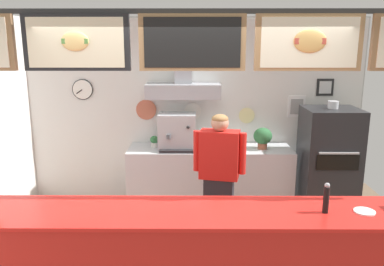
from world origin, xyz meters
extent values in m
cube|color=#9E9E99|center=(0.00, 2.32, 1.36)|extent=(4.95, 0.12, 2.73)
cube|color=silver|center=(0.00, 2.25, 1.36)|extent=(4.91, 0.01, 2.69)
cylinder|color=black|center=(-1.61, 2.24, 1.71)|extent=(0.30, 0.02, 0.30)
cylinder|color=white|center=(-1.61, 2.22, 1.71)|extent=(0.28, 0.01, 0.28)
cube|color=black|center=(-1.66, 2.22, 1.68)|extent=(0.09, 0.01, 0.07)
cylinder|color=#C1664C|center=(-0.69, 2.23, 1.41)|extent=(0.30, 0.02, 0.30)
cylinder|color=white|center=(-0.01, 2.23, 1.39)|extent=(0.25, 0.02, 0.25)
cylinder|color=beige|center=(0.79, 2.23, 1.33)|extent=(0.23, 0.02, 0.23)
cube|color=white|center=(1.51, 2.24, 1.46)|extent=(0.25, 0.02, 0.31)
cube|color=gray|center=(1.51, 2.23, 1.46)|extent=(0.18, 0.01, 0.23)
cube|color=white|center=(1.79, 2.24, 1.34)|extent=(0.19, 0.02, 0.24)
cube|color=silver|center=(1.79, 2.23, 1.34)|extent=(0.14, 0.01, 0.17)
cube|color=black|center=(1.91, 2.24, 1.74)|extent=(0.24, 0.02, 0.25)
cube|color=silver|center=(1.91, 2.23, 1.74)|extent=(0.17, 0.01, 0.18)
cube|color=#A3A5AD|center=(-0.14, 2.05, 1.71)|extent=(1.04, 0.41, 0.20)
cube|color=#A3A5AD|center=(-0.14, 2.14, 2.25)|extent=(0.24, 0.24, 0.87)
cube|color=#2D2D2D|center=(0.00, -0.22, 2.62)|extent=(4.59, 0.04, 0.04)
cube|color=black|center=(-0.92, -0.25, 2.38)|extent=(0.85, 0.05, 0.44)
cube|color=beige|center=(-0.92, -0.28, 2.38)|extent=(0.76, 0.01, 0.39)
ellipsoid|color=#E5BC70|center=(-0.92, -0.29, 2.39)|extent=(0.22, 0.04, 0.15)
cube|color=#51843D|center=(-0.92, -0.30, 2.39)|extent=(0.21, 0.01, 0.04)
cube|color=#9E754C|center=(0.00, -0.25, 2.38)|extent=(0.85, 0.05, 0.44)
cube|color=black|center=(0.00, -0.28, 2.38)|extent=(0.76, 0.01, 0.39)
cube|color=#9E754C|center=(0.92, -0.25, 2.38)|extent=(0.85, 0.05, 0.44)
cube|color=#F2E5C6|center=(0.92, -0.28, 2.38)|extent=(0.76, 0.01, 0.39)
ellipsoid|color=tan|center=(0.92, -0.29, 2.39)|extent=(0.26, 0.04, 0.18)
cube|color=#B74233|center=(0.92, -0.30, 2.39)|extent=(0.25, 0.01, 0.05)
cube|color=red|center=(0.00, -0.53, 1.05)|extent=(3.97, 0.62, 0.03)
cube|color=silver|center=(0.24, 1.92, 0.46)|extent=(2.31, 0.64, 0.91)
cube|color=#9FA1A5|center=(0.24, 1.92, 0.16)|extent=(2.20, 0.59, 0.02)
cube|color=#232326|center=(1.84, 1.68, 0.76)|extent=(0.72, 0.66, 1.53)
cube|color=black|center=(1.84, 1.34, 0.88)|extent=(0.54, 0.02, 0.20)
cube|color=silver|center=(1.84, 1.32, 1.01)|extent=(0.50, 0.02, 0.02)
cylinder|color=silver|center=(1.84, 1.68, 1.58)|extent=(0.14, 0.14, 0.10)
cube|color=#232328|center=(0.30, 0.76, 0.44)|extent=(0.36, 0.26, 0.89)
cube|color=red|center=(0.30, 0.76, 1.16)|extent=(0.47, 0.31, 0.55)
cylinder|color=red|center=(0.55, 0.71, 1.19)|extent=(0.08, 0.08, 0.46)
cylinder|color=red|center=(0.05, 0.81, 1.19)|extent=(0.08, 0.08, 0.46)
sphere|color=tan|center=(0.30, 0.76, 1.52)|extent=(0.19, 0.19, 0.19)
ellipsoid|color=olive|center=(0.30, 0.76, 1.56)|extent=(0.18, 0.18, 0.11)
cube|color=#B7BABF|center=(-0.23, 1.90, 1.16)|extent=(0.52, 0.36, 0.50)
cylinder|color=#4C4C51|center=(-0.33, 1.69, 1.14)|extent=(0.06, 0.06, 0.06)
cube|color=black|center=(-0.23, 1.68, 0.93)|extent=(0.47, 0.10, 0.04)
sphere|color=black|center=(-0.07, 1.70, 1.26)|extent=(0.04, 0.04, 0.04)
cylinder|color=#9E563D|center=(0.50, 1.89, 0.95)|extent=(0.13, 0.13, 0.06)
ellipsoid|color=#2D6638|center=(0.50, 1.89, 1.06)|extent=(0.23, 0.23, 0.21)
cylinder|color=#9E563D|center=(0.97, 1.89, 0.96)|extent=(0.13, 0.13, 0.09)
ellipsoid|color=#2D6638|center=(0.97, 1.89, 1.10)|extent=(0.26, 0.26, 0.23)
cylinder|color=beige|center=(0.16, 1.95, 0.95)|extent=(0.10, 0.10, 0.07)
ellipsoid|color=#2D6638|center=(0.16, 1.95, 1.03)|extent=(0.15, 0.15, 0.14)
cylinder|color=beige|center=(-0.55, 1.95, 0.95)|extent=(0.09, 0.09, 0.07)
ellipsoid|color=#2D6638|center=(-0.55, 1.95, 1.03)|extent=(0.12, 0.12, 0.11)
cylinder|color=white|center=(1.37, -0.55, 1.08)|extent=(0.16, 0.16, 0.01)
cylinder|color=black|center=(1.05, -0.56, 1.17)|extent=(0.05, 0.05, 0.21)
sphere|color=gray|center=(1.05, -0.56, 1.30)|extent=(0.04, 0.04, 0.04)
camera|label=1|loc=(0.02, -3.42, 2.39)|focal=36.49mm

